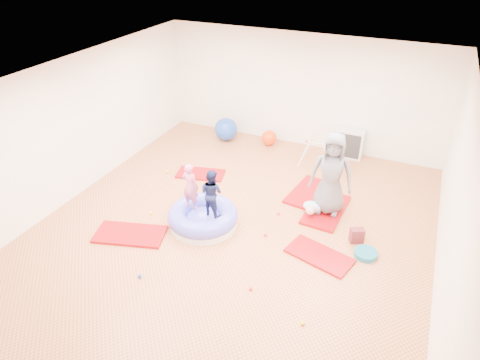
% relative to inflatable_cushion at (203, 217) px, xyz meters
% --- Properties ---
extents(room, '(7.01, 8.01, 2.81)m').
position_rel_inflatable_cushion_xyz_m(room, '(0.58, 0.11, 1.24)').
color(room, '#CB7944').
rests_on(room, ground).
extents(gym_mat_front_left, '(1.39, 0.96, 0.05)m').
position_rel_inflatable_cushion_xyz_m(gym_mat_front_left, '(-1.07, -0.85, -0.14)').
color(gym_mat_front_left, '#AB0218').
rests_on(gym_mat_front_left, ground).
extents(gym_mat_mid_left, '(1.16, 0.77, 0.04)m').
position_rel_inflatable_cushion_xyz_m(gym_mat_mid_left, '(-0.95, 1.63, -0.14)').
color(gym_mat_mid_left, '#AB0218').
rests_on(gym_mat_mid_left, ground).
extents(gym_mat_center_back, '(0.78, 1.31, 0.05)m').
position_rel_inflatable_cushion_xyz_m(gym_mat_center_back, '(1.51, 1.87, -0.14)').
color(gym_mat_center_back, '#AB0218').
rests_on(gym_mat_center_back, ground).
extents(gym_mat_right, '(1.22, 0.83, 0.05)m').
position_rel_inflatable_cushion_xyz_m(gym_mat_right, '(2.25, -0.00, -0.14)').
color(gym_mat_right, '#AB0218').
rests_on(gym_mat_right, ground).
extents(gym_mat_rear_right, '(0.74, 1.36, 0.06)m').
position_rel_inflatable_cushion_xyz_m(gym_mat_rear_right, '(2.02, 1.39, -0.13)').
color(gym_mat_rear_right, '#AB0218').
rests_on(gym_mat_rear_right, ground).
extents(inflatable_cushion, '(1.33, 1.33, 0.42)m').
position_rel_inflatable_cushion_xyz_m(inflatable_cushion, '(0.00, 0.00, 0.00)').
color(inflatable_cushion, white).
rests_on(inflatable_cushion, ground).
extents(child_pink, '(0.36, 0.25, 0.93)m').
position_rel_inflatable_cushion_xyz_m(child_pink, '(-0.23, -0.01, 0.68)').
color(child_pink, '#C95981').
rests_on(child_pink, inflatable_cushion).
extents(child_navy, '(0.50, 0.43, 0.91)m').
position_rel_inflatable_cushion_xyz_m(child_navy, '(0.22, -0.03, 0.67)').
color(child_navy, '#13193F').
rests_on(child_navy, inflatable_cushion).
extents(adult_caregiver, '(0.86, 0.61, 1.65)m').
position_rel_inflatable_cushion_xyz_m(adult_caregiver, '(2.04, 1.34, 0.72)').
color(adult_caregiver, '#5D5C63').
rests_on(adult_caregiver, gym_mat_rear_right).
extents(infant, '(0.38, 0.39, 0.22)m').
position_rel_inflatable_cushion_xyz_m(infant, '(1.79, 1.14, 0.01)').
color(infant, '#A3CBE1').
rests_on(infant, gym_mat_rear_right).
extents(ball_pit_balls, '(4.18, 3.50, 0.06)m').
position_rel_inflatable_cushion_xyz_m(ball_pit_balls, '(0.17, 0.02, -0.13)').
color(ball_pit_balls, red).
rests_on(ball_pit_balls, ground).
extents(exercise_ball_blue, '(0.60, 0.60, 0.60)m').
position_rel_inflatable_cushion_xyz_m(exercise_ball_blue, '(-1.22, 3.54, 0.14)').
color(exercise_ball_blue, '#1A42AB').
rests_on(exercise_ball_blue, ground).
extents(exercise_ball_orange, '(0.39, 0.39, 0.39)m').
position_rel_inflatable_cushion_xyz_m(exercise_ball_orange, '(-0.07, 3.71, 0.03)').
color(exercise_ball_orange, red).
rests_on(exercise_ball_orange, ground).
extents(infant_play_gym, '(0.74, 0.70, 0.57)m').
position_rel_inflatable_cushion_xyz_m(infant_play_gym, '(1.32, 3.18, 0.22)').
color(infant_play_gym, silver).
rests_on(infant_play_gym, ground).
extents(cube_shelf, '(0.70, 0.34, 0.70)m').
position_rel_inflatable_cushion_xyz_m(cube_shelf, '(1.91, 3.90, 0.19)').
color(cube_shelf, silver).
rests_on(cube_shelf, ground).
extents(balance_disc, '(0.40, 0.40, 0.09)m').
position_rel_inflatable_cushion_xyz_m(balance_disc, '(2.97, 0.34, -0.12)').
color(balance_disc, '#18647C').
rests_on(balance_disc, ground).
extents(backpack, '(0.28, 0.24, 0.28)m').
position_rel_inflatable_cushion_xyz_m(backpack, '(2.75, 0.66, -0.02)').
color(backpack, maroon).
rests_on(backpack, ground).
extents(yellow_toy, '(0.19, 0.19, 0.03)m').
position_rel_inflatable_cushion_xyz_m(yellow_toy, '(-1.56, -0.97, -0.15)').
color(yellow_toy, yellow).
rests_on(yellow_toy, ground).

